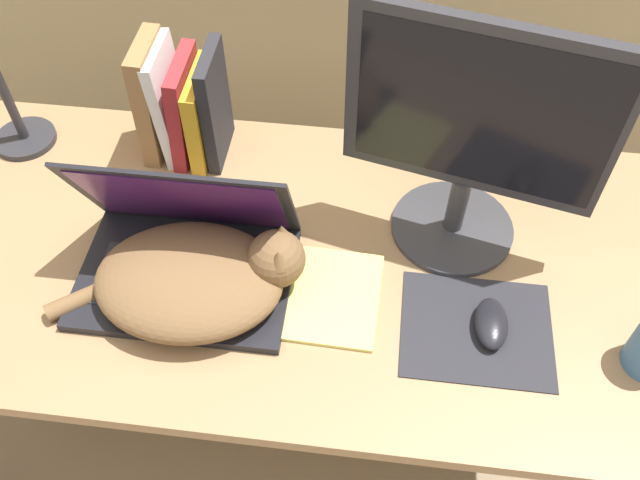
# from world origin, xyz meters

# --- Properties ---
(desk) EXTENTS (1.48, 0.73, 0.72)m
(desk) POSITION_xyz_m (0.00, 0.36, 0.66)
(desk) COLOR #93704C
(desk) RESTS_ON ground_plane
(laptop) EXTENTS (0.39, 0.27, 0.26)m
(laptop) POSITION_xyz_m (-0.16, 0.31, 0.77)
(laptop) COLOR black
(laptop) RESTS_ON desk
(cat) EXTENTS (0.45, 0.27, 0.13)m
(cat) POSITION_xyz_m (-0.12, 0.25, 0.78)
(cat) COLOR brown
(cat) RESTS_ON desk
(external_monitor) EXTENTS (0.44, 0.24, 0.46)m
(external_monitor) POSITION_xyz_m (0.33, 0.46, 0.97)
(external_monitor) COLOR #333338
(external_monitor) RESTS_ON desk
(mousepad) EXTENTS (0.26, 0.22, 0.00)m
(mousepad) POSITION_xyz_m (0.37, 0.24, 0.73)
(mousepad) COLOR #232328
(mousepad) RESTS_ON desk
(computer_mouse) EXTENTS (0.06, 0.10, 0.03)m
(computer_mouse) POSITION_xyz_m (0.39, 0.24, 0.74)
(computer_mouse) COLOR black
(computer_mouse) RESTS_ON mousepad
(book_row) EXTENTS (0.16, 0.16, 0.26)m
(book_row) POSITION_xyz_m (-0.23, 0.63, 0.84)
(book_row) COLOR olive
(book_row) RESTS_ON desk
(notepad) EXTENTS (0.19, 0.21, 0.01)m
(notepad) POSITION_xyz_m (0.10, 0.28, 0.73)
(notepad) COLOR #E5DB6B
(notepad) RESTS_ON desk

